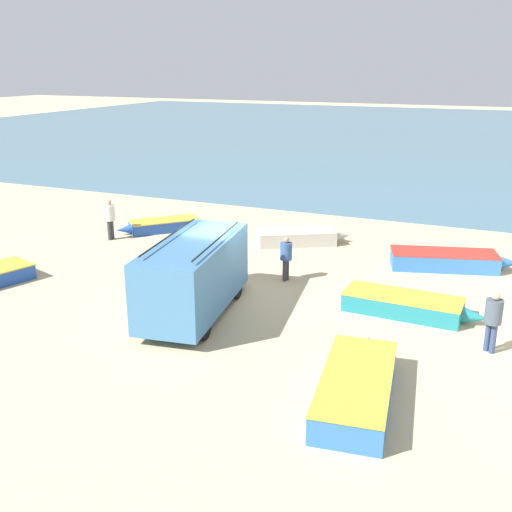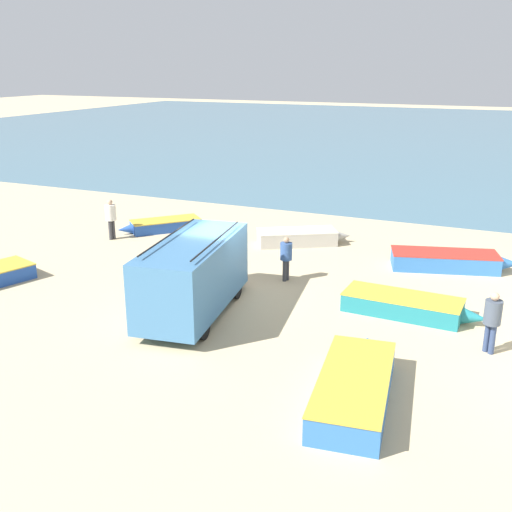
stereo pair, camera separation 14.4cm
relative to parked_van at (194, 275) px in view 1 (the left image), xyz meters
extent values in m
plane|color=tan|center=(0.36, 1.78, -1.28)|extent=(200.00, 200.00, 0.00)
cube|color=#477084|center=(0.36, 53.78, -1.27)|extent=(120.00, 80.00, 0.01)
cube|color=teal|center=(0.00, -0.03, 0.02)|extent=(2.68, 5.33, 2.05)
cube|color=black|center=(-0.38, 2.54, -0.54)|extent=(1.78, 0.36, 0.92)
cube|color=#1E232D|center=(-0.37, 2.46, 0.64)|extent=(1.70, 0.31, 0.65)
cylinder|color=black|center=(-1.06, 1.41, -0.88)|extent=(0.33, 0.81, 0.79)
cylinder|color=black|center=(0.60, 1.66, -0.88)|extent=(0.33, 0.81, 0.79)
cylinder|color=black|center=(-0.60, -1.72, -0.88)|extent=(0.33, 0.81, 0.79)
cylinder|color=black|center=(1.07, -1.47, -0.88)|extent=(0.33, 0.81, 0.79)
cylinder|color=black|center=(-0.75, -0.14, 1.17)|extent=(0.67, 4.14, 0.05)
cylinder|color=black|center=(0.75, 0.08, 1.17)|extent=(0.67, 4.14, 0.05)
cube|color=#234CA3|center=(-6.00, 7.95, -1.04)|extent=(3.01, 3.09, 0.47)
cone|color=#234CA3|center=(-7.29, 6.57, -1.04)|extent=(0.79, 0.80, 0.45)
cube|color=gold|center=(-6.00, 7.95, -0.87)|extent=(0.96, 0.92, 0.05)
cube|color=gold|center=(-6.00, 7.95, -0.78)|extent=(3.04, 3.13, 0.04)
cube|color=#ADA89E|center=(0.32, 8.27, -0.99)|extent=(3.46, 2.79, 0.58)
cone|color=#ADA89E|center=(2.03, 9.30, -0.99)|extent=(0.90, 0.85, 0.55)
cube|color=silver|center=(0.32, 8.27, -0.76)|extent=(0.78, 1.11, 0.05)
cube|color=silver|center=(0.32, 8.27, -0.67)|extent=(3.50, 2.81, 0.04)
cube|color=#2D66AD|center=(5.81, -3.00, -0.96)|extent=(2.01, 4.08, 0.64)
cone|color=#2D66AD|center=(5.51, -0.63, -0.96)|extent=(0.71, 0.93, 0.61)
cube|color=gold|center=(5.81, -3.00, -0.70)|extent=(1.43, 0.38, 0.05)
cube|color=gold|center=(5.81, -3.00, -0.62)|extent=(2.04, 4.12, 0.04)
cube|color=#1E757F|center=(5.85, 2.58, -1.01)|extent=(3.58, 1.52, 0.54)
cone|color=#1E757F|center=(8.00, 2.48, -1.01)|extent=(0.80, 0.55, 0.51)
cube|color=gold|center=(5.85, 2.58, -0.80)|extent=(0.26, 1.26, 0.05)
cube|color=gold|center=(5.85, 2.58, -0.72)|extent=(3.62, 1.53, 0.04)
cube|color=#2D66AD|center=(6.49, 7.51, -0.98)|extent=(4.07, 2.38, 0.60)
cone|color=#2D66AD|center=(8.74, 8.14, -0.98)|extent=(0.97, 0.77, 0.57)
cube|color=#B22D23|center=(6.49, 7.51, -0.74)|extent=(0.54, 1.30, 0.05)
cube|color=#B22D23|center=(6.49, 7.51, -0.66)|extent=(4.11, 2.40, 0.04)
cylinder|color=#38383D|center=(1.52, 3.97, -0.89)|extent=(0.15, 0.15, 0.78)
cylinder|color=#38383D|center=(1.49, 3.81, -0.89)|extent=(0.15, 0.15, 0.78)
cylinder|color=#335189|center=(1.51, 3.89, -0.19)|extent=(0.42, 0.42, 0.62)
sphere|color=tan|center=(1.51, 3.89, 0.22)|extent=(0.21, 0.21, 0.21)
cylinder|color=navy|center=(8.54, 0.82, -0.86)|extent=(0.16, 0.16, 0.83)
cylinder|color=navy|center=(8.39, 0.92, -0.86)|extent=(0.16, 0.16, 0.83)
cylinder|color=#424C5B|center=(8.47, 0.87, -0.12)|extent=(0.45, 0.45, 0.66)
sphere|color=tan|center=(8.47, 0.87, 0.33)|extent=(0.23, 0.23, 0.23)
cylinder|color=#38383D|center=(-7.38, 5.64, -0.85)|extent=(0.16, 0.16, 0.86)
cylinder|color=#38383D|center=(-7.35, 5.82, -0.85)|extent=(0.16, 0.16, 0.86)
cylinder|color=silver|center=(-7.37, 5.73, -0.08)|extent=(0.47, 0.47, 0.68)
sphere|color=tan|center=(-7.37, 5.73, 0.38)|extent=(0.23, 0.23, 0.23)
camera|label=1|loc=(8.47, -14.92, 6.10)|focal=42.00mm
camera|label=2|loc=(8.60, -14.86, 6.10)|focal=42.00mm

